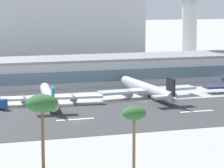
# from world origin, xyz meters

# --- Properties ---
(ground_plane) EXTENTS (1400.00, 1400.00, 0.00)m
(ground_plane) POSITION_xyz_m (0.00, 0.00, 0.00)
(ground_plane) COLOR #A8A8A3
(runway_strip) EXTENTS (800.00, 43.32, 0.08)m
(runway_strip) POSITION_xyz_m (0.00, 3.13, 0.04)
(runway_strip) COLOR #38383A
(runway_strip) RESTS_ON ground_plane
(runway_centreline_dash_4) EXTENTS (12.00, 1.20, 0.01)m
(runway_centreline_dash_4) POSITION_xyz_m (0.37, 3.13, 0.09)
(runway_centreline_dash_4) COLOR white
(runway_centreline_dash_4) RESTS_ON runway_strip
(runway_centreline_dash_5) EXTENTS (12.00, 1.20, 0.01)m
(runway_centreline_dash_5) POSITION_xyz_m (41.96, 3.13, 0.09)
(runway_centreline_dash_5) COLOR white
(runway_centreline_dash_5) RESTS_ON runway_strip
(terminal_building) EXTENTS (186.09, 25.59, 11.55)m
(terminal_building) POSITION_xyz_m (16.75, 72.91, 5.78)
(terminal_building) COLOR #B7BABC
(terminal_building) RESTS_ON ground_plane
(control_tower) EXTENTS (15.45, 15.45, 42.74)m
(control_tower) POSITION_xyz_m (84.30, 101.56, 25.92)
(control_tower) COLOR silver
(control_tower) RESTS_ON ground_plane
(distant_hotel_block) EXTENTS (121.86, 39.13, 39.18)m
(distant_hotel_block) POSITION_xyz_m (25.13, 191.79, 19.59)
(distant_hotel_block) COLOR #BCBCC1
(distant_hotel_block) RESTS_ON ground_plane
(airliner_blue_tail_gate_1) EXTENTS (38.61, 42.79, 8.94)m
(airliner_blue_tail_gate_1) POSITION_xyz_m (-3.31, 28.36, 2.85)
(airliner_blue_tail_gate_1) COLOR silver
(airliner_blue_tail_gate_1) RESTS_ON ground_plane
(airliner_black_tail_gate_2) EXTENTS (39.11, 47.49, 9.92)m
(airliner_black_tail_gate_2) POSITION_xyz_m (35.48, 31.27, 3.16)
(airliner_black_tail_gate_2) COLOR silver
(airliner_black_tail_gate_2) RESTS_ON ground_plane
(palm_tree_1) EXTENTS (7.18, 7.18, 16.73)m
(palm_tree_1) POSITION_xyz_m (-17.28, -42.14, 14.48)
(palm_tree_1) COLOR brown
(palm_tree_1) RESTS_ON ground_plane
(palm_tree_2) EXTENTS (5.25, 5.25, 14.76)m
(palm_tree_2) POSITION_xyz_m (0.93, -51.30, 12.86)
(palm_tree_2) COLOR brown
(palm_tree_2) RESTS_ON ground_plane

